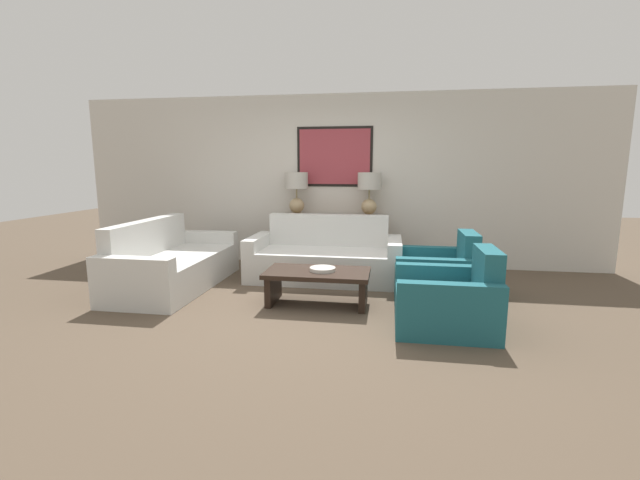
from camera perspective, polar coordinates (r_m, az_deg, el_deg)
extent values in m
plane|color=brown|center=(4.75, -1.83, -9.31)|extent=(20.00, 20.00, 0.00)
cube|color=beige|center=(6.83, 1.99, 7.87)|extent=(8.32, 0.10, 2.65)
cube|color=black|center=(6.77, 1.95, 11.03)|extent=(1.18, 0.01, 0.92)
cube|color=#9E3842|center=(6.76, 1.94, 11.03)|extent=(1.10, 0.02, 0.84)
cube|color=brown|center=(6.65, 1.64, -0.16)|extent=(1.61, 0.40, 0.81)
cylinder|color=tan|center=(6.68, -3.11, 3.50)|extent=(0.20, 0.20, 0.02)
sphere|color=tan|center=(6.67, -3.12, 4.61)|extent=(0.23, 0.23, 0.23)
cylinder|color=#8C7A51|center=(6.66, -3.13, 6.24)|extent=(0.02, 0.02, 0.15)
cylinder|color=#B2ADA3|center=(6.65, -3.15, 7.94)|extent=(0.35, 0.35, 0.25)
cylinder|color=tan|center=(6.54, 6.52, 3.31)|extent=(0.20, 0.20, 0.02)
sphere|color=tan|center=(6.52, 6.54, 4.44)|extent=(0.23, 0.23, 0.23)
cylinder|color=#8C7A51|center=(6.51, 6.58, 6.11)|extent=(0.02, 0.02, 0.15)
cylinder|color=#B2ADA3|center=(6.50, 6.61, 7.85)|extent=(0.35, 0.35, 0.25)
cube|color=silver|center=(5.84, 0.47, -3.52)|extent=(1.72, 0.76, 0.42)
cube|color=silver|center=(6.25, 1.14, -0.53)|extent=(1.72, 0.18, 0.87)
cube|color=silver|center=(6.12, -8.23, -2.17)|extent=(0.18, 0.94, 0.59)
cube|color=silver|center=(5.84, 9.86, -2.79)|extent=(0.18, 0.94, 0.59)
cube|color=silver|center=(5.84, -17.82, -3.98)|extent=(0.76, 1.72, 0.42)
cube|color=silver|center=(6.02, -21.93, -1.63)|extent=(0.18, 1.72, 0.87)
cube|color=silver|center=(5.07, -23.66, -5.40)|extent=(0.94, 0.18, 0.59)
cube|color=silver|center=(6.70, -14.87, -1.36)|extent=(0.94, 0.18, 0.59)
cube|color=black|center=(4.83, -0.33, -4.40)|extent=(1.17, 0.63, 0.05)
cube|color=black|center=(5.00, -6.24, -6.32)|extent=(0.07, 0.50, 0.34)
cube|color=black|center=(4.83, 5.80, -6.88)|extent=(0.07, 0.50, 0.34)
cylinder|color=beige|center=(4.81, 0.35, -3.90)|extent=(0.29, 0.29, 0.04)
cube|color=#1E5B66|center=(5.33, 13.98, -5.30)|extent=(0.75, 0.59, 0.39)
cube|color=#1E5B66|center=(5.34, 19.05, -3.25)|extent=(0.18, 0.59, 0.80)
cube|color=#1E5B66|center=(5.67, 14.63, -3.58)|extent=(0.93, 0.14, 0.55)
cube|color=#1E5B66|center=(4.96, 15.38, -5.51)|extent=(0.93, 0.14, 0.55)
cube|color=#1E5B66|center=(4.35, 15.03, -8.76)|extent=(0.75, 0.59, 0.39)
cube|color=#1E5B66|center=(4.37, 21.27, -6.22)|extent=(0.18, 0.59, 0.80)
cube|color=#1E5B66|center=(4.69, 15.74, -6.44)|extent=(0.93, 0.14, 0.55)
cube|color=#1E5B66|center=(3.99, 16.88, -9.33)|extent=(0.93, 0.14, 0.55)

